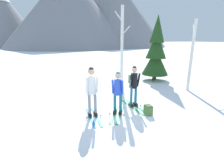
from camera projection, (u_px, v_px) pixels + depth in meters
ground_plane at (111, 112)px, 6.50m from camera, size 400.00×400.00×0.00m
skier_in_white at (92, 89)px, 5.89m from camera, size 0.61×1.61×1.87m
skier_in_blue at (118, 92)px, 6.09m from camera, size 1.07×1.49×1.67m
skier_in_black at (134, 84)px, 6.81m from camera, size 0.61×1.76×1.76m
pine_tree_near at (156, 52)px, 11.15m from camera, size 1.81×1.81×4.38m
birch_tree_tall at (122, 49)px, 9.02m from camera, size 0.69×0.63×4.51m
birch_tree_slender at (192, 55)px, 8.81m from camera, size 0.93×0.70×3.83m
backpack_on_snow_front at (148, 110)px, 6.25m from camera, size 0.25×0.33×0.38m
mountain_ridge_distant at (81, 11)px, 62.12m from camera, size 77.45×49.25×28.38m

